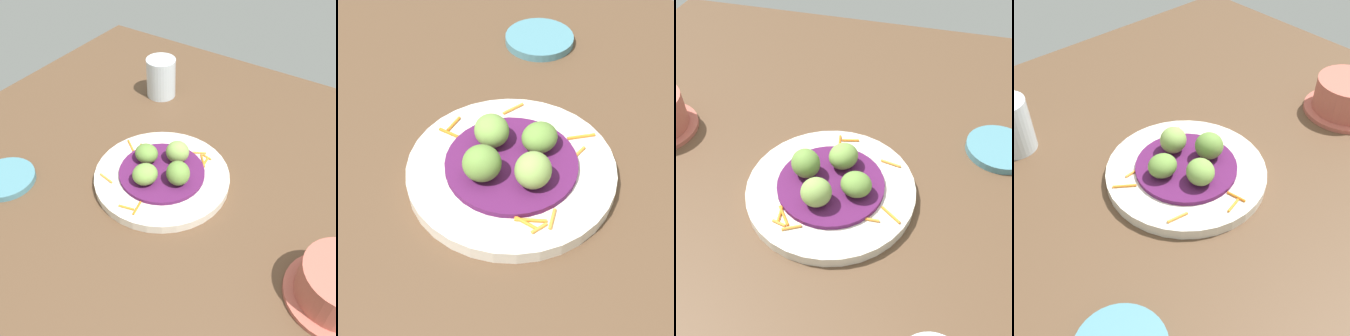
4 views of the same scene
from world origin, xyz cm
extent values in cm
cube|color=brown|center=(0.00, 0.00, 1.00)|extent=(110.00, 110.00, 2.00)
cylinder|color=silver|center=(3.08, 3.04, 2.90)|extent=(25.70, 25.70, 1.81)
cylinder|color=#51194C|center=(3.08, 3.04, 4.18)|extent=(16.23, 16.23, 0.75)
cylinder|color=orange|center=(11.75, -1.95, 4.01)|extent=(0.81, 2.09, 0.40)
cylinder|color=orange|center=(10.34, -1.77, 4.01)|extent=(3.06, 2.58, 0.40)
cylinder|color=orange|center=(10.25, -2.39, 4.01)|extent=(2.94, 0.82, 0.40)
cylinder|color=orange|center=(12.02, 0.14, 4.01)|extent=(1.66, 2.64, 0.40)
cylinder|color=orange|center=(7.82, 10.49, 4.01)|extent=(0.49, 2.00, 0.40)
cylinder|color=orange|center=(-3.85, 10.96, 4.01)|extent=(1.00, 3.35, 0.40)
cylinder|color=orange|center=(-7.52, 3.36, 4.01)|extent=(1.06, 2.86, 0.40)
cylinder|color=orange|center=(-6.62, 1.74, 4.01)|extent=(3.11, 1.03, 0.40)
cylinder|color=orange|center=(6.28, 12.84, 4.01)|extent=(2.46, 3.19, 0.40)
ellipsoid|color=olive|center=(3.95, 7.15, 6.30)|extent=(4.61, 4.98, 3.49)
ellipsoid|color=#759E47|center=(-1.03, 3.91, 6.48)|extent=(6.26, 6.15, 3.85)
ellipsoid|color=olive|center=(2.21, -1.07, 6.78)|extent=(6.25, 6.26, 4.45)
ellipsoid|color=#84A851|center=(7.19, 2.17, 6.71)|extent=(5.58, 5.68, 4.30)
cylinder|color=teal|center=(-13.51, 27.96, 2.63)|extent=(11.11, 11.11, 1.25)
camera|label=1|loc=(-41.35, -27.48, 55.72)|focal=42.13mm
camera|label=2|loc=(31.83, -28.89, 49.24)|focal=54.84mm
camera|label=3|loc=(41.89, 15.59, 49.68)|focal=43.27mm
camera|label=4|loc=(-34.67, 37.59, 51.19)|focal=46.70mm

